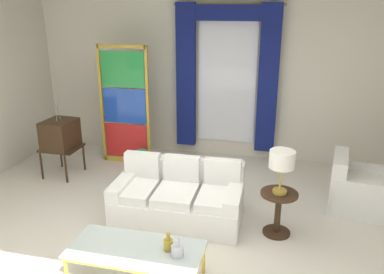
{
  "coord_description": "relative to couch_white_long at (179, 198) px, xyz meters",
  "views": [
    {
      "loc": [
        1.23,
        -4.32,
        2.89
      ],
      "look_at": [
        -0.03,
        0.9,
        1.05
      ],
      "focal_mm": 36.8,
      "sensor_mm": 36.0,
      "label": 1
    }
  ],
  "objects": [
    {
      "name": "ground_plane",
      "position": [
        0.1,
        -0.43,
        -0.3
      ],
      "size": [
        16.0,
        16.0,
        0.0
      ],
      "primitive_type": "plane",
      "color": "silver"
    },
    {
      "name": "wall_rear",
      "position": [
        0.1,
        2.63,
        1.2
      ],
      "size": [
        8.0,
        0.12,
        3.0
      ],
      "primitive_type": "cube",
      "color": "silver",
      "rests_on": "ground"
    },
    {
      "name": "curtained_window",
      "position": [
        0.25,
        2.47,
        1.44
      ],
      "size": [
        2.0,
        0.17,
        2.7
      ],
      "color": "white",
      "rests_on": "ground"
    },
    {
      "name": "couch_white_long",
      "position": [
        0.0,
        0.0,
        0.0
      ],
      "size": [
        1.78,
        0.95,
        0.86
      ],
      "color": "white",
      "rests_on": "ground"
    },
    {
      "name": "coffee_table",
      "position": [
        -0.09,
        -1.41,
        0.07
      ],
      "size": [
        1.43,
        0.66,
        0.41
      ],
      "color": "silver",
      "rests_on": "ground"
    },
    {
      "name": "bottle_blue_decanter",
      "position": [
        0.38,
        -1.43,
        0.18
      ],
      "size": [
        0.13,
        0.13,
        0.22
      ],
      "color": "silver",
      "rests_on": "coffee_table"
    },
    {
      "name": "bottle_crystal_tall",
      "position": [
        0.26,
        -1.35,
        0.18
      ],
      "size": [
        0.1,
        0.1,
        0.21
      ],
      "color": "gold",
      "rests_on": "coffee_table"
    },
    {
      "name": "vintage_tv",
      "position": [
        -2.37,
        0.93,
        0.42
      ],
      "size": [
        0.62,
        0.62,
        1.35
      ],
      "color": "#382314",
      "rests_on": "ground"
    },
    {
      "name": "armchair_white",
      "position": [
        2.44,
        0.87,
        -0.02
      ],
      "size": [
        0.92,
        0.91,
        0.8
      ],
      "color": "white",
      "rests_on": "ground"
    },
    {
      "name": "stained_glass_divider",
      "position": [
        -1.5,
        1.73,
        0.75
      ],
      "size": [
        0.95,
        0.05,
        2.2
      ],
      "color": "gold",
      "rests_on": "ground"
    },
    {
      "name": "peacock_figurine",
      "position": [
        -1.07,
        1.27,
        -0.08
      ],
      "size": [
        0.44,
        0.6,
        0.5
      ],
      "color": "beige",
      "rests_on": "ground"
    },
    {
      "name": "round_side_table",
      "position": [
        1.36,
        -0.1,
        0.05
      ],
      "size": [
        0.48,
        0.48,
        0.59
      ],
      "color": "#382314",
      "rests_on": "ground"
    },
    {
      "name": "table_lamp_brass",
      "position": [
        1.36,
        -0.1,
        0.72
      ],
      "size": [
        0.32,
        0.32,
        0.57
      ],
      "color": "#B29338",
      "rests_on": "round_side_table"
    }
  ]
}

